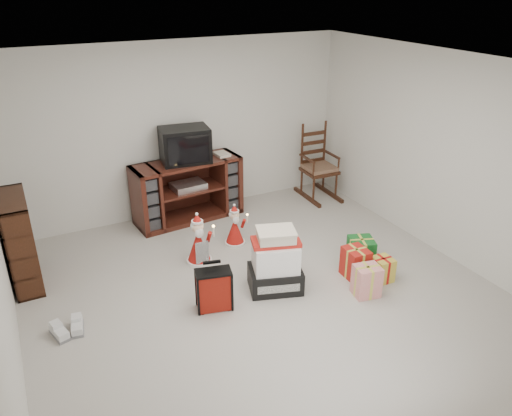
% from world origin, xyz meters
% --- Properties ---
extents(room, '(5.01, 5.01, 2.51)m').
position_xyz_m(room, '(0.00, 0.00, 1.25)').
color(room, '#B0AAA1').
rests_on(room, ground).
extents(tv_stand, '(1.59, 0.69, 0.89)m').
position_xyz_m(tv_stand, '(-0.06, 2.19, 0.44)').
color(tv_stand, '#3F1712').
rests_on(tv_stand, floor).
extents(bookshelf, '(0.29, 0.87, 1.06)m').
position_xyz_m(bookshelf, '(-2.32, 1.46, 0.51)').
color(bookshelf, '#3E1D11').
rests_on(bookshelf, floor).
extents(rocking_chair, '(0.52, 0.83, 1.23)m').
position_xyz_m(rocking_chair, '(2.08, 2.05, 0.42)').
color(rocking_chair, '#3E1D11').
rests_on(rocking_chair, floor).
extents(gift_pile, '(0.69, 0.59, 0.74)m').
position_xyz_m(gift_pile, '(0.18, 0.01, 0.32)').
color(gift_pile, black).
rests_on(gift_pile, floor).
extents(red_suitcase, '(0.39, 0.27, 0.55)m').
position_xyz_m(red_suitcase, '(-0.58, -0.03, 0.24)').
color(red_suitcase, maroon).
rests_on(red_suitcase, floor).
extents(stocking, '(0.28, 0.12, 0.60)m').
position_xyz_m(stocking, '(0.28, 0.09, 0.30)').
color(stocking, '#0D770F').
rests_on(stocking, floor).
extents(teddy_bear, '(0.26, 0.23, 0.39)m').
position_xyz_m(teddy_bear, '(0.46, 0.31, 0.17)').
color(teddy_bear, brown).
rests_on(teddy_bear, floor).
extents(santa_figurine, '(0.28, 0.26, 0.57)m').
position_xyz_m(santa_figurine, '(0.21, 1.17, 0.22)').
color(santa_figurine, '#AD1812').
rests_on(santa_figurine, floor).
extents(mrs_claus_figurine, '(0.33, 0.31, 0.67)m').
position_xyz_m(mrs_claus_figurine, '(-0.38, 0.95, 0.26)').
color(mrs_claus_figurine, '#AD1812').
rests_on(mrs_claus_figurine, floor).
extents(sneaker_pair, '(0.35, 0.29, 0.10)m').
position_xyz_m(sneaker_pair, '(-2.05, 0.25, 0.05)').
color(sneaker_pair, silver).
rests_on(sneaker_pair, floor).
extents(gift_cluster, '(0.60, 0.93, 0.28)m').
position_xyz_m(gift_cluster, '(1.26, -0.30, 0.14)').
color(gift_cluster, '#AE1B13').
rests_on(gift_cluster, floor).
extents(crt_television, '(0.72, 0.56, 0.49)m').
position_xyz_m(crt_television, '(-0.06, 2.18, 1.13)').
color(crt_television, black).
rests_on(crt_television, tv_stand).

